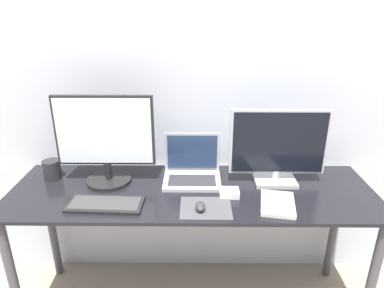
# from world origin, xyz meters

# --- Properties ---
(wall_back) EXTENTS (7.00, 0.05, 2.50)m
(wall_back) POSITION_xyz_m (0.00, 0.65, 1.25)
(wall_back) COLOR silver
(wall_back) RESTS_ON ground_plane
(desk) EXTENTS (1.87, 0.59, 0.76)m
(desk) POSITION_xyz_m (0.00, 0.29, 0.66)
(desk) COLOR black
(desk) RESTS_ON ground_plane
(monitor_left) EXTENTS (0.51, 0.24, 0.48)m
(monitor_left) POSITION_xyz_m (-0.45, 0.38, 1.01)
(monitor_left) COLOR black
(monitor_left) RESTS_ON desk
(monitor_right) EXTENTS (0.50, 0.15, 0.41)m
(monitor_right) POSITION_xyz_m (0.45, 0.38, 0.97)
(monitor_right) COLOR #B2B2B7
(monitor_right) RESTS_ON desk
(laptop) EXTENTS (0.31, 0.24, 0.24)m
(laptop) POSITION_xyz_m (0.00, 0.43, 0.82)
(laptop) COLOR #ADADB2
(laptop) RESTS_ON desk
(keyboard) EXTENTS (0.36, 0.17, 0.02)m
(keyboard) POSITION_xyz_m (-0.41, 0.14, 0.77)
(keyboard) COLOR black
(keyboard) RESTS_ON desk
(mousepad) EXTENTS (0.24, 0.20, 0.00)m
(mousepad) POSITION_xyz_m (0.07, 0.12, 0.77)
(mousepad) COLOR #47474C
(mousepad) RESTS_ON desk
(mouse) EXTENTS (0.05, 0.07, 0.04)m
(mouse) POSITION_xyz_m (0.04, 0.10, 0.79)
(mouse) COLOR #333333
(mouse) RESTS_ON mousepad
(book) EXTENTS (0.19, 0.24, 0.02)m
(book) POSITION_xyz_m (0.41, 0.15, 0.77)
(book) COLOR silver
(book) RESTS_ON desk
(mug) EXTENTS (0.09, 0.09, 0.10)m
(mug) POSITION_xyz_m (-0.77, 0.42, 0.82)
(mug) COLOR #262628
(mug) RESTS_ON desk
(power_brick) EXTENTS (0.10, 0.07, 0.04)m
(power_brick) POSITION_xyz_m (0.19, 0.23, 0.78)
(power_brick) COLOR white
(power_brick) RESTS_ON desk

